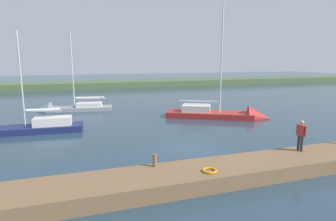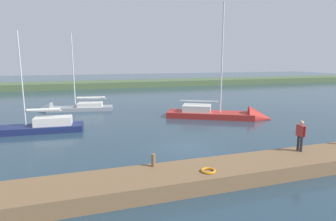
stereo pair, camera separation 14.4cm
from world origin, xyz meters
TOP-DOWN VIEW (x-y plane):
  - ground_plane at (0.00, 0.00)m, footprint 200.00×200.00m
  - far_shoreline at (0.00, -43.90)m, footprint 180.00×8.00m
  - dock_pier at (0.00, 4.99)m, footprint 22.64×2.49m
  - mooring_post_near at (3.40, 4.12)m, footprint 0.19×0.19m
  - life_ring_buoy at (1.24, 5.49)m, footprint 0.66×0.66m
  - sailboat_far_right at (-7.03, -7.55)m, footprint 9.91×6.86m
  - sailboat_outer_mooring at (10.86, -7.53)m, footprint 8.21×2.47m
  - sailboat_mid_channel at (7.70, -16.69)m, footprint 8.63×3.39m
  - person_on_dock at (-4.75, 4.43)m, footprint 0.25×0.65m

SIDE VIEW (x-z plane):
  - ground_plane at x=0.00m, z-range 0.00..0.00m
  - far_shoreline at x=0.00m, z-range -1.20..1.20m
  - sailboat_mid_channel at x=7.70m, z-range -4.59..4.87m
  - sailboat_far_right at x=-7.03m, z-range -5.76..6.18m
  - sailboat_outer_mooring at x=10.86m, z-range -4.10..4.55m
  - dock_pier at x=0.00m, z-range 0.00..0.72m
  - life_ring_buoy at x=1.24m, z-range 0.72..0.82m
  - mooring_post_near at x=3.40m, z-range 0.72..1.31m
  - person_on_dock at x=-4.75m, z-range 0.85..2.55m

